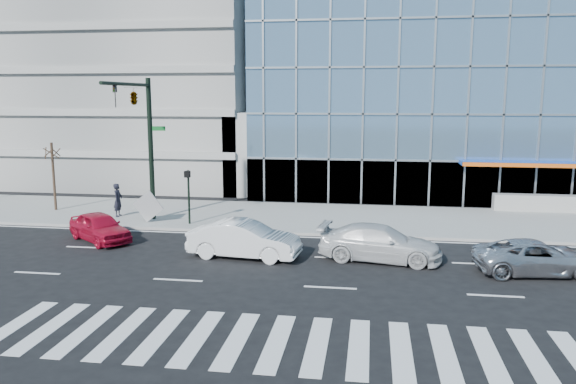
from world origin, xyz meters
name	(u,v)px	position (x,y,z in m)	size (l,w,h in m)	color
ground	(337,258)	(0.00, 0.00, 0.00)	(160.00, 160.00, 0.00)	black
sidewalk	(345,218)	(0.00, 8.00, 0.07)	(120.00, 8.00, 0.15)	gray
theatre_building	(524,92)	(14.00, 26.00, 7.50)	(42.00, 26.00, 15.00)	#6C93B5
parking_garage	(139,65)	(-20.00, 26.00, 10.00)	(24.00, 24.00, 20.00)	gray
ramp_block	(274,151)	(-6.00, 18.00, 3.00)	(6.00, 8.00, 6.00)	gray
traffic_signal	(139,115)	(-11.00, 4.57, 6.16)	(1.14, 5.74, 8.00)	black
ped_signal_post	(188,189)	(-8.50, 4.94, 2.14)	(0.30, 0.33, 3.00)	black
street_tree_near	(52,152)	(-18.00, 7.50, 3.78)	(1.10, 1.10, 4.23)	#332319
silver_suv	(537,257)	(8.17, -1.04, 0.69)	(2.28, 4.94, 1.37)	silver
white_suv	(380,243)	(1.88, -0.04, 0.78)	(2.18, 5.36, 1.56)	silver
white_sedan	(244,239)	(-4.12, -0.50, 0.82)	(1.74, 5.00, 1.65)	silver
red_sedan	(100,227)	(-11.90, 1.25, 0.72)	(1.69, 4.20, 1.43)	#B20D29
pedestrian	(118,200)	(-13.27, 6.27, 1.13)	(0.71, 0.47, 1.95)	black
tilted_panel	(148,206)	(-10.88, 5.00, 1.06)	(1.30, 0.06, 1.30)	#A8A8A8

